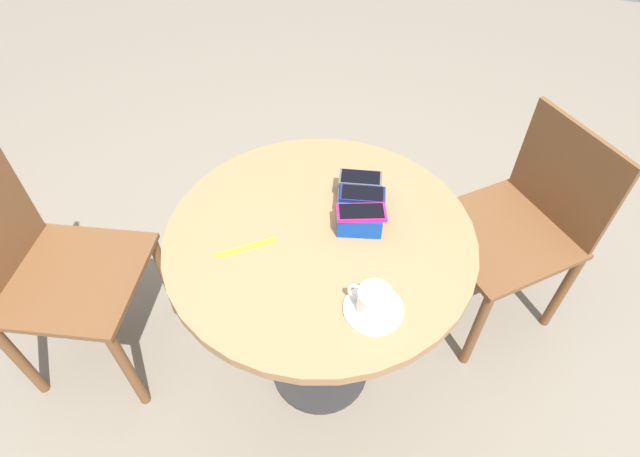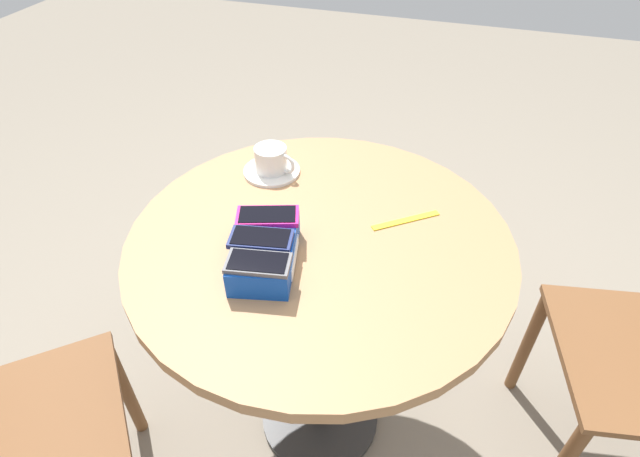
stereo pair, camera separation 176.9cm
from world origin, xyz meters
name	(u,v)px [view 2 (the right image)]	position (x,y,z in m)	size (l,w,h in m)	color
ground_plane	(320,417)	(0.00, 0.00, 0.00)	(8.00, 8.00, 0.00)	gray
round_table	(320,278)	(0.00, 0.00, 0.64)	(0.85, 0.85, 0.77)	#2D2D2D
phone_box	(265,252)	(-0.11, 0.08, 0.80)	(0.23, 0.16, 0.06)	#0F42AD
phone_gray	(258,263)	(-0.18, 0.07, 0.84)	(0.09, 0.13, 0.01)	#515156
phone_navy	(261,239)	(-0.12, 0.09, 0.84)	(0.09, 0.14, 0.01)	navy
phone_magenta	(268,216)	(-0.05, 0.10, 0.84)	(0.10, 0.14, 0.01)	#D11975
saucer	(272,171)	(0.20, 0.19, 0.78)	(0.15, 0.15, 0.01)	silver
coffee_cup	(272,159)	(0.20, 0.19, 0.82)	(0.08, 0.11, 0.06)	silver
lanyard_strap	(406,220)	(0.11, -0.17, 0.78)	(0.17, 0.02, 0.00)	yellow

